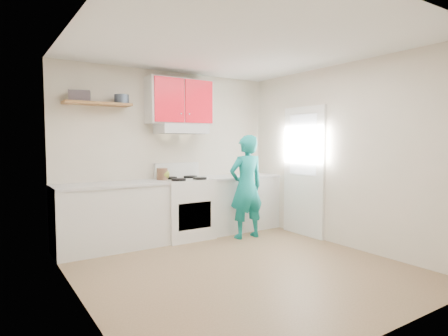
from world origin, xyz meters
TOP-DOWN VIEW (x-y plane):
  - floor at (0.00, 0.00)m, footprint 3.80×3.80m
  - ceiling at (0.00, 0.00)m, footprint 3.60×3.80m
  - back_wall at (0.00, 1.90)m, footprint 3.60×0.04m
  - front_wall at (0.00, -1.90)m, footprint 3.60×0.04m
  - left_wall at (-1.80, 0.00)m, footprint 0.04×3.80m
  - right_wall at (1.80, 0.00)m, footprint 0.04×3.80m
  - door at (1.78, 0.70)m, footprint 0.05×0.85m
  - door_glass at (1.75, 0.70)m, footprint 0.01×0.55m
  - counter_left at (-1.04, 1.60)m, footprint 1.52×0.60m
  - counter_right at (1.14, 1.60)m, footprint 1.32×0.60m
  - stove at (0.10, 1.57)m, footprint 0.76×0.65m
  - range_hood at (0.10, 1.68)m, footprint 0.76×0.44m
  - upper_cabinets at (0.10, 1.73)m, footprint 1.02×0.33m
  - shelf at (-1.15, 1.75)m, footprint 0.90×0.30m
  - books at (-1.39, 1.72)m, footprint 0.31×0.26m
  - tin at (-0.82, 1.72)m, footprint 0.24×0.24m
  - kettle at (-0.22, 1.67)m, footprint 0.25×0.25m
  - crock at (-0.24, 1.66)m, footprint 0.21×0.21m
  - cutting_board at (0.80, 1.61)m, footprint 0.27×0.21m
  - silicone_mat at (1.36, 1.57)m, footprint 0.36×0.31m
  - person at (0.90, 1.06)m, footprint 0.61×0.42m

SIDE VIEW (x-z plane):
  - floor at x=0.00m, z-range 0.00..0.00m
  - counter_left at x=-1.04m, z-range 0.00..0.90m
  - counter_right at x=1.14m, z-range 0.00..0.90m
  - stove at x=0.10m, z-range 0.00..0.92m
  - person at x=0.90m, z-range 0.00..1.60m
  - silicone_mat at x=1.36m, z-range 0.90..0.91m
  - cutting_board at x=0.80m, z-range 0.90..0.92m
  - crock at x=-0.24m, z-range 0.90..1.10m
  - kettle at x=-0.22m, z-range 0.92..1.09m
  - door at x=1.78m, z-range 0.00..2.05m
  - back_wall at x=0.00m, z-range 0.00..2.60m
  - front_wall at x=0.00m, z-range 0.00..2.60m
  - left_wall at x=-1.80m, z-range 0.00..2.60m
  - right_wall at x=1.80m, z-range 0.00..2.60m
  - door_glass at x=1.75m, z-range 0.98..1.92m
  - range_hood at x=0.10m, z-range 1.62..1.77m
  - shelf at x=-1.15m, z-range 2.00..2.04m
  - tin at x=-0.82m, z-range 2.04..2.16m
  - books at x=-1.39m, z-range 2.04..2.18m
  - upper_cabinets at x=0.10m, z-range 1.77..2.47m
  - ceiling at x=0.00m, z-range 2.58..2.62m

